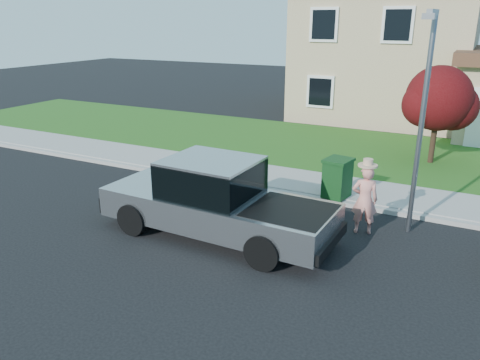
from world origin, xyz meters
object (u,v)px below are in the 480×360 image
Objects in this scene: pickup_truck at (216,201)px; street_lamp at (422,113)px; ornamental_tree at (440,102)px; woman at (365,198)px; trash_bin at (337,178)px.

street_lamp is at bearing 31.24° from pickup_truck.
ornamental_tree is 0.66× the size of street_lamp.
woman is at bearing -97.47° from ornamental_tree.
ornamental_tree is at bearing 98.63° from street_lamp.
trash_bin is at bearing -72.37° from woman.
trash_bin is 0.22× the size of street_lamp.
pickup_truck is 3.47m from woman.
trash_bin is at bearing 62.74° from pickup_truck.
pickup_truck is 1.71× the size of ornamental_tree.
street_lamp is at bearing -18.69° from trash_bin.
woman is 2.03m from trash_bin.
ornamental_tree is 5.50m from trash_bin.
ornamental_tree is (0.86, 6.58, 1.35)m from woman.
woman is 6.77m from ornamental_tree.
woman is 2.28m from street_lamp.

